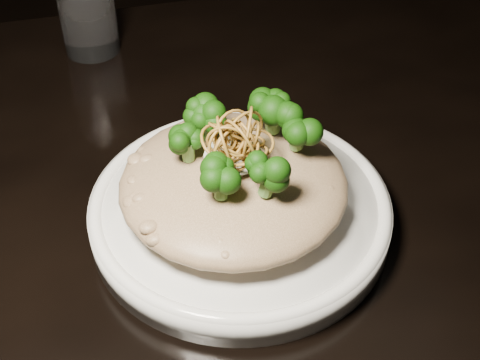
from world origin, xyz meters
name	(u,v)px	position (x,y,z in m)	size (l,w,h in m)	color
table	(217,241)	(0.00, 0.00, 0.67)	(1.10, 0.80, 0.75)	black
plate	(240,212)	(0.01, -0.06, 0.76)	(0.28, 0.28, 0.03)	white
risotto	(233,184)	(0.00, -0.06, 0.80)	(0.21, 0.21, 0.05)	brown
broccoli	(238,141)	(0.01, -0.06, 0.85)	(0.12, 0.12, 0.05)	black
cheese	(233,156)	(0.01, -0.06, 0.83)	(0.05, 0.05, 0.01)	silver
shallots	(238,135)	(0.01, -0.06, 0.86)	(0.05, 0.05, 0.03)	brown
drinking_glass	(86,6)	(-0.09, 0.30, 0.81)	(0.07, 0.07, 0.12)	silver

